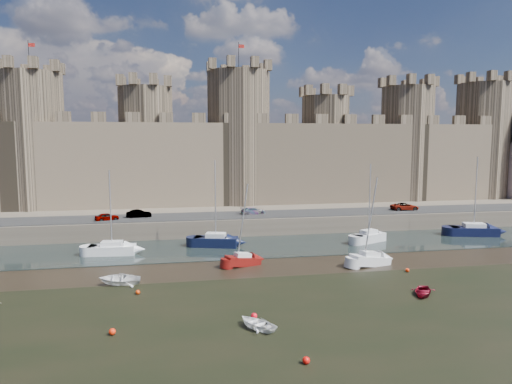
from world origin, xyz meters
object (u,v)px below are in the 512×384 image
at_px(car_3, 405,207).
at_px(sailboat_4, 243,259).
at_px(car_1, 139,214).
at_px(sailboat_0, 112,249).
at_px(sailboat_2, 369,236).
at_px(sailboat_3, 474,230).
at_px(car_0, 107,217).
at_px(car_2, 253,211).
at_px(sailboat_5, 370,259).
at_px(sailboat_1, 216,240).

distance_m(car_3, sailboat_4, 34.27).
relative_size(car_1, sailboat_4, 0.40).
bearing_deg(sailboat_4, sailboat_0, 134.22).
height_order(sailboat_2, sailboat_3, sailboat_3).
bearing_deg(car_0, car_2, -105.47).
height_order(sailboat_0, sailboat_5, sailboat_0).
height_order(sailboat_2, sailboat_5, sailboat_2).
xyz_separation_m(car_2, sailboat_4, (-4.49, -18.77, -2.36)).
bearing_deg(sailboat_1, sailboat_5, -20.28).
bearing_deg(car_2, sailboat_3, -114.08).
height_order(sailboat_3, sailboat_4, sailboat_3).
distance_m(car_0, sailboat_2, 35.97).
xyz_separation_m(car_3, sailboat_5, (-15.21, -20.65, -2.40)).
distance_m(sailboat_1, sailboat_4, 9.45).
bearing_deg(sailboat_0, car_0, 105.26).
height_order(sailboat_2, sailboat_4, sailboat_2).
distance_m(sailboat_0, sailboat_4, 16.39).
xyz_separation_m(car_2, sailboat_2, (13.78, -10.69, -2.21)).
xyz_separation_m(sailboat_3, sailboat_4, (-34.88, -9.40, -0.17)).
bearing_deg(car_3, car_0, 92.05).
xyz_separation_m(car_0, sailboat_1, (14.38, -7.94, -2.19)).
xyz_separation_m(sailboat_2, sailboat_4, (-18.27, -8.08, -0.15)).
distance_m(car_0, sailboat_0, 10.24).
relative_size(sailboat_0, sailboat_3, 0.90).
bearing_deg(sailboat_5, sailboat_1, 130.29).
xyz_separation_m(sailboat_2, sailboat_5, (-4.57, -10.48, -0.12)).
xyz_separation_m(car_1, sailboat_3, (47.14, -9.32, -2.24)).
distance_m(car_0, sailboat_1, 16.57).
bearing_deg(car_0, sailboat_5, -142.82).
relative_size(sailboat_2, sailboat_3, 0.94).
xyz_separation_m(sailboat_1, sailboat_4, (2.09, -9.21, -0.17)).
bearing_deg(car_0, sailboat_3, -118.45).
height_order(sailboat_0, sailboat_1, sailboat_1).
distance_m(sailboat_0, sailboat_5, 29.97).
bearing_deg(sailboat_1, sailboat_2, 12.86).
relative_size(car_2, car_3, 0.85).
bearing_deg(sailboat_5, sailboat_3, 15.73).
bearing_deg(sailboat_3, sailboat_2, -160.26).
bearing_deg(car_0, sailboat_2, -124.51).
xyz_separation_m(sailboat_0, sailboat_4, (14.65, -7.33, -0.11)).
xyz_separation_m(car_1, sailboat_4, (12.26, -18.72, -2.40)).
distance_m(car_1, sailboat_0, 11.86).
xyz_separation_m(sailboat_0, sailboat_3, (49.53, 2.07, 0.06)).
bearing_deg(car_1, car_3, -94.87).
distance_m(car_2, sailboat_5, 23.20).
bearing_deg(sailboat_3, sailboat_0, -162.41).
relative_size(car_2, sailboat_0, 0.37).
distance_m(sailboat_3, sailboat_5, 24.25).
relative_size(car_2, sailboat_5, 0.38).
xyz_separation_m(car_3, sailboat_3, (5.98, -8.85, -2.26)).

